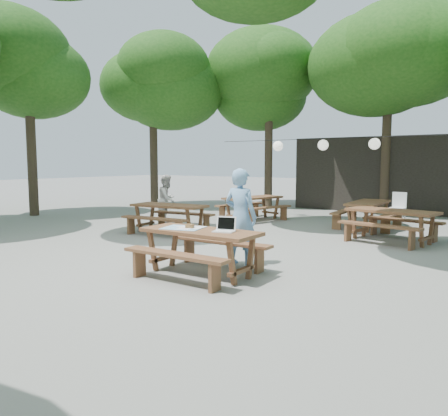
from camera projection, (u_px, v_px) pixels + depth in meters
ground at (222, 252)px, 9.06m from camera, size 80.00×80.00×0.00m
pavilion at (382, 174)px, 17.29m from camera, size 6.00×3.00×2.80m
main_picnic_table at (200, 252)px, 7.19m from camera, size 2.00×1.58×0.75m
picnic_table_nw at (169, 218)px, 11.49m from camera, size 2.06×1.74×0.75m
picnic_table_ne at (391, 225)px, 10.19m from camera, size 2.17×1.92×0.75m
picnic_table_far_w at (253, 208)px, 14.05m from camera, size 2.04×2.26×0.75m
picnic_table_far_e at (368, 214)px, 12.31m from camera, size 1.63×2.02×0.75m
woman at (240, 217)px, 7.85m from camera, size 0.64×0.42×1.75m
second_person at (167, 199)px, 13.27m from camera, size 0.71×0.83×1.48m
plastic_chair at (397, 213)px, 13.91m from camera, size 0.46×0.46×0.90m
laptop at (225, 228)px, 6.98m from camera, size 0.38×0.33×0.24m
tabletop_clutter at (185, 227)px, 7.34m from camera, size 0.76×0.69×0.08m
paper_lanterns at (324, 145)px, 13.85m from camera, size 9.00×0.34×0.38m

